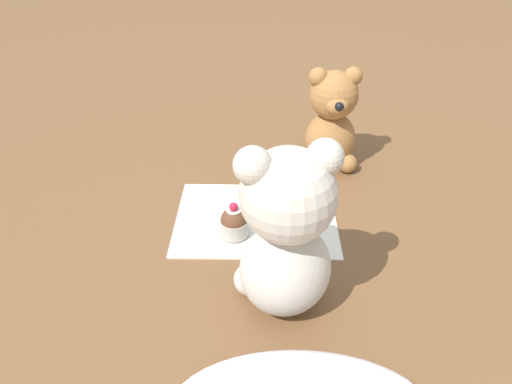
{
  "coord_description": "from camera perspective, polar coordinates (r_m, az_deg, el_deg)",
  "views": [
    {
      "loc": [
        -0.01,
        0.68,
        0.51
      ],
      "look_at": [
        0.0,
        0.0,
        0.06
      ],
      "focal_mm": 35.0,
      "sensor_mm": 36.0,
      "label": 1
    }
  ],
  "objects": [
    {
      "name": "teddy_bear_cream",
      "position": [
        0.62,
        3.44,
        -4.62
      ],
      "size": [
        0.14,
        0.14,
        0.25
      ],
      "rotation": [
        0.0,
        0.0,
        0.24
      ],
      "color": "beige",
      "rests_on": "ground_plane"
    },
    {
      "name": "saucer_plate",
      "position": [
        0.89,
        3.25,
        -0.73
      ],
      "size": [
        0.07,
        0.07,
        0.01
      ],
      "primitive_type": "cylinder",
      "color": "white",
      "rests_on": "knitted_placemat"
    },
    {
      "name": "cupcake_near_tan_bear",
      "position": [
        0.87,
        3.31,
        0.65
      ],
      "size": [
        0.05,
        0.05,
        0.06
      ],
      "color": "#B2ADA3",
      "rests_on": "saucer_plate"
    },
    {
      "name": "teddy_bear_tan",
      "position": [
        0.97,
        8.67,
        8.06
      ],
      "size": [
        0.1,
        0.11,
        0.2
      ],
      "rotation": [
        0.0,
        0.0,
        3.21
      ],
      "color": "#A3703D",
      "rests_on": "ground_plane"
    },
    {
      "name": "cupcake_near_cream_bear",
      "position": [
        0.8,
        -2.52,
        -3.54
      ],
      "size": [
        0.05,
        0.05,
        0.06
      ],
      "color": "#B2ADA3",
      "rests_on": "knitted_placemat"
    },
    {
      "name": "knitted_placemat",
      "position": [
        0.85,
        0.0,
        -2.98
      ],
      "size": [
        0.27,
        0.21,
        0.01
      ],
      "primitive_type": "cube",
      "color": "silver",
      "rests_on": "ground_plane"
    },
    {
      "name": "ground_plane",
      "position": [
        0.85,
        0.0,
        -3.14
      ],
      "size": [
        4.0,
        4.0,
        0.0
      ],
      "primitive_type": "plane",
      "color": "brown"
    }
  ]
}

